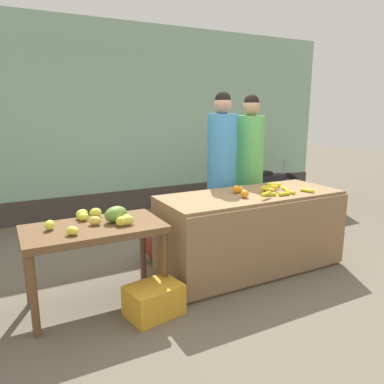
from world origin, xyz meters
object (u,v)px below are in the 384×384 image
object	(u,v)px
parked_motorcycle	(263,190)
produce_crate	(154,300)
vendor_woman_blue_shirt	(222,172)
vendor_woman_green_shirt	(249,170)
produce_sack	(157,239)

from	to	relation	value
parked_motorcycle	produce_crate	xyz separation A→B (m)	(-2.71, -2.00, -0.27)
vendor_woman_blue_shirt	parked_motorcycle	world-z (taller)	vendor_woman_blue_shirt
vendor_woman_green_shirt	parked_motorcycle	world-z (taller)	vendor_woman_green_shirt
produce_crate	produce_sack	world-z (taller)	produce_sack
vendor_woman_blue_shirt	produce_sack	size ratio (longest dim) A/B	3.54
parked_motorcycle	produce_sack	distance (m)	2.46
vendor_woman_green_shirt	parked_motorcycle	distance (m)	1.45
vendor_woman_blue_shirt	produce_sack	distance (m)	1.09
produce_crate	produce_sack	xyz separation A→B (m)	(0.46, 1.02, 0.14)
vendor_woman_green_shirt	parked_motorcycle	xyz separation A→B (m)	(0.98, 0.93, -0.54)
produce_crate	produce_sack	size ratio (longest dim) A/B	0.83
vendor_woman_green_shirt	produce_crate	xyz separation A→B (m)	(-1.74, -1.07, -0.81)
vendor_woman_green_shirt	produce_sack	xyz separation A→B (m)	(-1.28, -0.05, -0.67)
vendor_woman_blue_shirt	produce_crate	xyz separation A→B (m)	(-1.30, -1.03, -0.82)
vendor_woman_blue_shirt	vendor_woman_green_shirt	world-z (taller)	vendor_woman_blue_shirt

